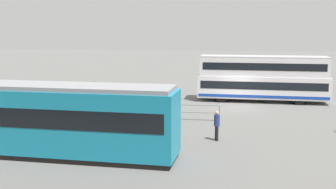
# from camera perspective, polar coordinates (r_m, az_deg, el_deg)

# --- Properties ---
(ground_plane) EXTENTS (160.00, 160.00, 0.00)m
(ground_plane) POSITION_cam_1_polar(r_m,az_deg,el_deg) (33.05, 9.34, -1.71)
(ground_plane) COLOR #61615F
(double_decker_bus) EXTENTS (10.84, 3.17, 3.83)m
(double_decker_bus) POSITION_cam_1_polar(r_m,az_deg,el_deg) (35.72, 12.83, 2.18)
(double_decker_bus) COLOR white
(double_decker_bus) RESTS_ON ground
(tram_yellow) EXTENTS (15.82, 3.64, 3.50)m
(tram_yellow) POSITION_cam_1_polar(r_m,az_deg,el_deg) (21.67, -19.73, -2.97)
(tram_yellow) COLOR teal
(tram_yellow) RESTS_ON ground
(pedestrian_near_railing) EXTENTS (0.44, 0.44, 1.57)m
(pedestrian_near_railing) POSITION_cam_1_polar(r_m,az_deg,el_deg) (28.78, -1.37, -1.39)
(pedestrian_near_railing) COLOR black
(pedestrian_near_railing) RESTS_ON ground
(pedestrian_crossing) EXTENTS (0.40, 0.40, 1.66)m
(pedestrian_crossing) POSITION_cam_1_polar(r_m,az_deg,el_deg) (23.04, 6.72, -3.98)
(pedestrian_crossing) COLOR black
(pedestrian_crossing) RESTS_ON ground
(pedestrian_railing) EXTENTS (6.71, 0.24, 1.08)m
(pedestrian_railing) POSITION_cam_1_polar(r_m,az_deg,el_deg) (28.04, 0.28, -2.01)
(pedestrian_railing) COLOR gray
(pedestrian_railing) RESTS_ON ground
(info_sign) EXTENTS (1.04, 0.15, 2.51)m
(info_sign) POSITION_cam_1_polar(r_m,az_deg,el_deg) (29.16, -10.09, 0.25)
(info_sign) COLOR slate
(info_sign) RESTS_ON ground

